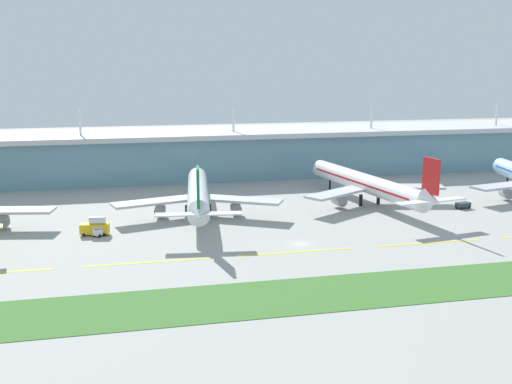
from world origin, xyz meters
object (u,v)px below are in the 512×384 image
airliner_near_middle (198,194)px  baggage_cart (100,231)px  fuel_truck (95,227)px  airliner_far_middle (368,184)px  pushback_tug (463,205)px

airliner_near_middle → baggage_cart: size_ratio=16.34×
fuel_truck → airliner_far_middle: bearing=12.2°
airliner_near_middle → baggage_cart: airliner_near_middle is taller
airliner_far_middle → baggage_cart: 82.99m
airliner_near_middle → airliner_far_middle: size_ratio=0.92×
airliner_near_middle → baggage_cart: 31.48m
baggage_cart → airliner_far_middle: bearing=13.1°
pushback_tug → fuel_truck: 108.23m
pushback_tug → fuel_truck: size_ratio=0.65×
airliner_near_middle → fuel_truck: 31.89m
pushback_tug → airliner_near_middle: bearing=174.1°
airliner_far_middle → pushback_tug: bearing=-24.4°
pushback_tug → fuel_truck: fuel_truck is taller
airliner_near_middle → pushback_tug: 80.41m
baggage_cart → airliner_near_middle: bearing=29.3°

